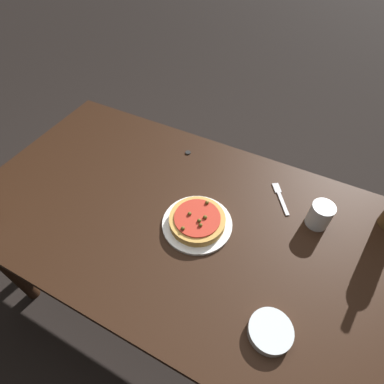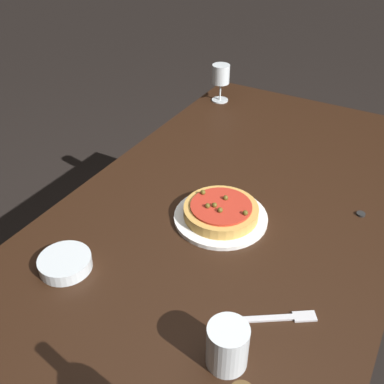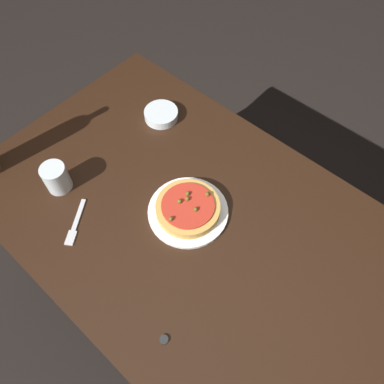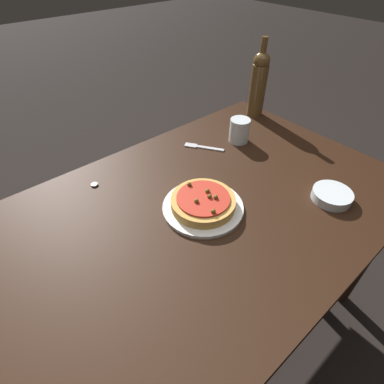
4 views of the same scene
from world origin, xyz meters
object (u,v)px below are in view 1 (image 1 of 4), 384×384
dining_table (176,225)px  water_cup (320,215)px  side_bowl (270,331)px  fork (280,197)px  bottle_cap (188,153)px  pizza (197,220)px  dinner_plate (197,224)px

dining_table → water_cup: bearing=-157.8°
side_bowl → fork: size_ratio=0.86×
bottle_cap → dining_table: bearing=109.2°
fork → bottle_cap: bearing=48.4°
water_cup → fork: 0.17m
pizza → side_bowl: pizza is taller
dinner_plate → dining_table: bearing=-5.5°
dining_table → water_cup: size_ratio=16.28×
side_bowl → fork: side_bowl is taller
dinner_plate → side_bowl: size_ratio=2.02×
fork → dining_table: bearing=94.3°
dining_table → bottle_cap: (0.11, -0.32, 0.08)m
fork → bottle_cap: size_ratio=6.04×
dinner_plate → pizza: bearing=154.2°
side_bowl → bottle_cap: (0.55, -0.56, -0.01)m
dining_table → fork: bearing=-142.1°
dining_table → side_bowl: side_bowl is taller
fork → pizza: bearing=105.3°
pizza → side_bowl: size_ratio=1.60×
pizza → bottle_cap: pizza is taller
dinner_plate → side_bowl: bearing=145.6°
dining_table → side_bowl: (-0.44, 0.25, 0.10)m
dinner_plate → side_bowl: 0.42m
water_cup → dinner_plate: bearing=28.2°
pizza → fork: bearing=-131.1°
pizza → side_bowl: 0.42m
side_bowl → fork: bearing=-77.1°
dining_table → fork: fork is taller
dinner_plate → pizza: (-0.00, 0.00, 0.02)m
pizza → water_cup: 0.43m
dinner_plate → water_cup: (-0.38, -0.20, 0.04)m
fork → water_cup: bearing=-145.4°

